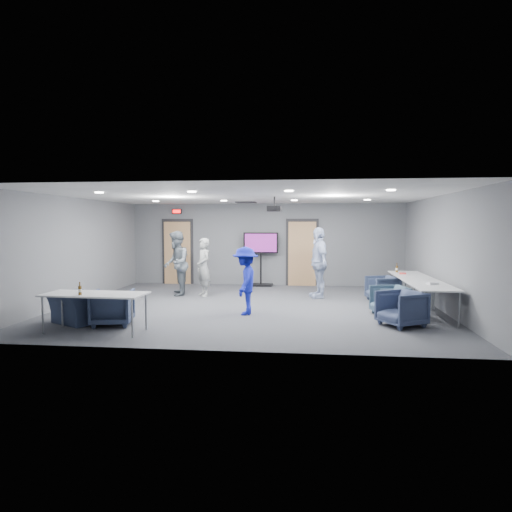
# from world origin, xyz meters

# --- Properties ---
(floor) EXTENTS (9.00, 9.00, 0.00)m
(floor) POSITION_xyz_m (0.00, 0.00, 0.00)
(floor) COLOR #35373C
(floor) RESTS_ON ground
(ceiling) EXTENTS (9.00, 9.00, 0.00)m
(ceiling) POSITION_xyz_m (0.00, 0.00, 2.70)
(ceiling) COLOR silver
(ceiling) RESTS_ON wall_back
(wall_back) EXTENTS (9.00, 0.02, 2.70)m
(wall_back) POSITION_xyz_m (0.00, 4.00, 1.35)
(wall_back) COLOR slate
(wall_back) RESTS_ON floor
(wall_front) EXTENTS (9.00, 0.02, 2.70)m
(wall_front) POSITION_xyz_m (0.00, -4.00, 1.35)
(wall_front) COLOR slate
(wall_front) RESTS_ON floor
(wall_left) EXTENTS (0.02, 8.00, 2.70)m
(wall_left) POSITION_xyz_m (-4.50, 0.00, 1.35)
(wall_left) COLOR slate
(wall_left) RESTS_ON floor
(wall_right) EXTENTS (0.02, 8.00, 2.70)m
(wall_right) POSITION_xyz_m (4.50, 0.00, 1.35)
(wall_right) COLOR slate
(wall_right) RESTS_ON floor
(door_left) EXTENTS (1.06, 0.17, 2.24)m
(door_left) POSITION_xyz_m (-3.00, 3.95, 1.07)
(door_left) COLOR black
(door_left) RESTS_ON wall_back
(door_right) EXTENTS (1.06, 0.17, 2.24)m
(door_right) POSITION_xyz_m (1.20, 3.95, 1.07)
(door_right) COLOR black
(door_right) RESTS_ON wall_back
(exit_sign) EXTENTS (0.32, 0.08, 0.16)m
(exit_sign) POSITION_xyz_m (-3.00, 3.93, 2.45)
(exit_sign) COLOR black
(exit_sign) RESTS_ON wall_back
(hvac_diffuser) EXTENTS (0.60, 0.60, 0.03)m
(hvac_diffuser) POSITION_xyz_m (-0.50, 2.80, 2.69)
(hvac_diffuser) COLOR black
(hvac_diffuser) RESTS_ON ceiling
(downlights) EXTENTS (6.18, 3.78, 0.02)m
(downlights) POSITION_xyz_m (0.00, 0.00, 2.68)
(downlights) COLOR white
(downlights) RESTS_ON ceiling
(person_a) EXTENTS (0.66, 0.71, 1.63)m
(person_a) POSITION_xyz_m (-1.52, 1.45, 0.81)
(person_a) COLOR #9FA2A0
(person_a) RESTS_ON floor
(person_b) EXTENTS (0.89, 1.03, 1.83)m
(person_b) POSITION_xyz_m (-2.32, 1.47, 0.91)
(person_b) COLOR slate
(person_b) RESTS_ON floor
(person_c) EXTENTS (0.75, 1.22, 1.94)m
(person_c) POSITION_xyz_m (1.68, 1.54, 0.97)
(person_c) COLOR #B1C0E3
(person_c) RESTS_ON floor
(person_d) EXTENTS (0.57, 0.98, 1.52)m
(person_d) POSITION_xyz_m (0.00, -1.03, 0.76)
(person_d) COLOR #1A23A9
(person_d) RESTS_ON floor
(chair_right_a) EXTENTS (0.91, 0.90, 0.66)m
(chair_right_a) POSITION_xyz_m (3.35, 1.18, 0.33)
(chair_right_a) COLOR #333F59
(chair_right_a) RESTS_ON floor
(chair_right_b) EXTENTS (0.86, 0.84, 0.66)m
(chair_right_b) POSITION_xyz_m (3.20, -0.78, 0.33)
(chair_right_b) COLOR #344759
(chair_right_b) RESTS_ON floor
(chair_right_c) EXTENTS (1.05, 1.04, 0.71)m
(chair_right_c) POSITION_xyz_m (3.24, -1.85, 0.35)
(chair_right_c) COLOR #353F5B
(chair_right_c) RESTS_ON floor
(chair_front_a) EXTENTS (0.91, 0.92, 0.71)m
(chair_front_a) POSITION_xyz_m (-2.49, -2.40, 0.36)
(chair_front_a) COLOR #323D57
(chair_front_a) RESTS_ON floor
(chair_front_b) EXTENTS (1.25, 1.20, 0.62)m
(chair_front_b) POSITION_xyz_m (-3.30, -2.30, 0.31)
(chair_front_b) COLOR #384360
(chair_front_b) RESTS_ON floor
(table_right_a) EXTENTS (0.80, 1.93, 0.73)m
(table_right_a) POSITION_xyz_m (4.00, 0.94, 0.69)
(table_right_a) COLOR silver
(table_right_a) RESTS_ON floor
(table_right_b) EXTENTS (0.82, 1.98, 0.73)m
(table_right_b) POSITION_xyz_m (4.00, -0.96, 0.69)
(table_right_b) COLOR silver
(table_right_b) RESTS_ON floor
(table_front_left) EXTENTS (1.92, 0.86, 0.73)m
(table_front_left) POSITION_xyz_m (-2.56, -3.00, 0.69)
(table_front_left) COLOR silver
(table_front_left) RESTS_ON floor
(bottle_front) EXTENTS (0.06, 0.06, 0.24)m
(bottle_front) POSITION_xyz_m (-2.73, -3.23, 0.82)
(bottle_front) COLOR #51350D
(bottle_front) RESTS_ON table_front_left
(bottle_right) EXTENTS (0.07, 0.07, 0.26)m
(bottle_right) POSITION_xyz_m (3.77, 1.49, 0.82)
(bottle_right) COLOR #51350D
(bottle_right) RESTS_ON table_right_a
(snack_box) EXTENTS (0.18, 0.14, 0.04)m
(snack_box) POSITION_xyz_m (3.83, 1.03, 0.75)
(snack_box) COLOR red
(snack_box) RESTS_ON table_right_a
(wrapper) EXTENTS (0.25, 0.20, 0.05)m
(wrapper) POSITION_xyz_m (4.06, -0.97, 0.75)
(wrapper) COLOR silver
(wrapper) RESTS_ON table_right_b
(tv_stand) EXTENTS (1.14, 0.54, 1.75)m
(tv_stand) POSITION_xyz_m (-0.14, 3.75, 0.99)
(tv_stand) COLOR black
(tv_stand) RESTS_ON floor
(projector) EXTENTS (0.36, 0.34, 0.36)m
(projector) POSITION_xyz_m (0.57, 0.13, 2.40)
(projector) COLOR black
(projector) RESTS_ON ceiling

